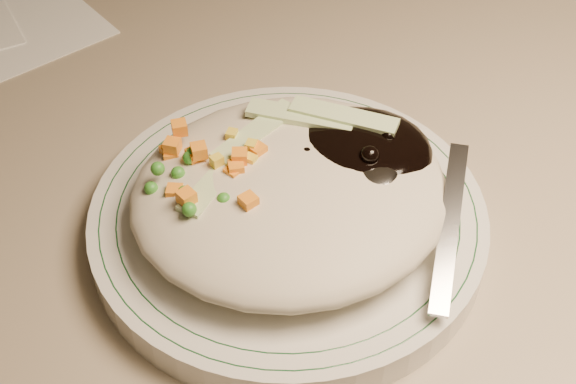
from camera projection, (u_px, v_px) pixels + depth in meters
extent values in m
cube|color=gray|center=(346.00, 67.00, 0.67)|extent=(1.40, 0.70, 0.04)
cylinder|color=silver|center=(288.00, 221.00, 0.50)|extent=(0.25, 0.25, 0.02)
torus|color=#144723|center=(288.00, 210.00, 0.50)|extent=(0.23, 0.23, 0.00)
torus|color=#144723|center=(288.00, 210.00, 0.50)|extent=(0.21, 0.21, 0.00)
ellipsoid|color=#B7AE95|center=(290.00, 193.00, 0.48)|extent=(0.19, 0.18, 0.04)
ellipsoid|color=black|center=(353.00, 156.00, 0.49)|extent=(0.10, 0.09, 0.03)
ellipsoid|color=orange|center=(209.00, 183.00, 0.48)|extent=(0.08, 0.08, 0.02)
sphere|color=black|center=(307.00, 156.00, 0.48)|extent=(0.01, 0.01, 0.01)
sphere|color=black|center=(349.00, 140.00, 0.49)|extent=(0.01, 0.01, 0.01)
sphere|color=black|center=(388.00, 136.00, 0.49)|extent=(0.01, 0.01, 0.01)
sphere|color=black|center=(369.00, 132.00, 0.50)|extent=(0.01, 0.01, 0.01)
sphere|color=black|center=(370.00, 155.00, 0.47)|extent=(0.01, 0.01, 0.01)
sphere|color=black|center=(348.00, 148.00, 0.49)|extent=(0.01, 0.01, 0.01)
sphere|color=black|center=(359.00, 134.00, 0.50)|extent=(0.01, 0.01, 0.01)
cube|color=orange|center=(199.00, 151.00, 0.47)|extent=(0.01, 0.01, 0.01)
cube|color=orange|center=(234.00, 183.00, 0.47)|extent=(0.01, 0.01, 0.01)
cube|color=orange|center=(172.00, 146.00, 0.48)|extent=(0.01, 0.01, 0.01)
cube|color=orange|center=(240.00, 157.00, 0.47)|extent=(0.01, 0.01, 0.01)
cube|color=orange|center=(236.00, 169.00, 0.47)|extent=(0.01, 0.01, 0.01)
cube|color=orange|center=(169.00, 152.00, 0.49)|extent=(0.01, 0.01, 0.01)
cube|color=orange|center=(195.00, 155.00, 0.48)|extent=(0.01, 0.01, 0.01)
cube|color=orange|center=(234.00, 174.00, 0.47)|extent=(0.01, 0.01, 0.01)
cube|color=orange|center=(257.00, 151.00, 0.48)|extent=(0.01, 0.01, 0.01)
cube|color=orange|center=(179.00, 128.00, 0.49)|extent=(0.01, 0.01, 0.01)
cube|color=orange|center=(187.00, 197.00, 0.45)|extent=(0.01, 0.01, 0.01)
cube|color=orange|center=(248.00, 202.00, 0.45)|extent=(0.01, 0.01, 0.01)
cube|color=orange|center=(175.00, 193.00, 0.46)|extent=(0.01, 0.01, 0.01)
cube|color=orange|center=(172.00, 156.00, 0.49)|extent=(0.01, 0.01, 0.01)
sphere|color=#388C28|center=(232.00, 164.00, 0.48)|extent=(0.01, 0.01, 0.01)
sphere|color=#388C28|center=(189.00, 209.00, 0.44)|extent=(0.01, 0.01, 0.01)
sphere|color=#388C28|center=(178.00, 173.00, 0.47)|extent=(0.01, 0.01, 0.01)
sphere|color=#388C28|center=(158.00, 169.00, 0.46)|extent=(0.01, 0.01, 0.01)
sphere|color=#388C28|center=(225.00, 160.00, 0.48)|extent=(0.01, 0.01, 0.01)
sphere|color=#388C28|center=(249.00, 198.00, 0.46)|extent=(0.01, 0.01, 0.01)
sphere|color=#388C28|center=(209.00, 178.00, 0.47)|extent=(0.01, 0.01, 0.01)
sphere|color=#388C28|center=(205.00, 203.00, 0.46)|extent=(0.01, 0.01, 0.01)
sphere|color=#388C28|center=(151.00, 188.00, 0.47)|extent=(0.01, 0.01, 0.01)
sphere|color=#388C28|center=(193.00, 154.00, 0.47)|extent=(0.01, 0.01, 0.01)
sphere|color=#388C28|center=(189.00, 157.00, 0.47)|extent=(0.01, 0.01, 0.01)
sphere|color=#388C28|center=(185.00, 193.00, 0.46)|extent=(0.01, 0.01, 0.01)
sphere|color=#388C28|center=(224.00, 200.00, 0.45)|extent=(0.01, 0.01, 0.01)
sphere|color=#388C28|center=(256.00, 137.00, 0.49)|extent=(0.01, 0.01, 0.01)
cube|color=yellow|center=(223.00, 161.00, 0.48)|extent=(0.01, 0.01, 0.01)
cube|color=yellow|center=(251.00, 160.00, 0.47)|extent=(0.01, 0.01, 0.01)
cube|color=yellow|center=(204.00, 161.00, 0.48)|extent=(0.01, 0.01, 0.01)
cube|color=yellow|center=(217.00, 161.00, 0.47)|extent=(0.01, 0.01, 0.01)
cube|color=yellow|center=(210.00, 180.00, 0.47)|extent=(0.01, 0.01, 0.01)
cube|color=yellow|center=(251.00, 147.00, 0.48)|extent=(0.01, 0.01, 0.01)
cube|color=yellow|center=(232.00, 135.00, 0.49)|extent=(0.01, 0.01, 0.01)
cube|color=yellow|center=(226.00, 179.00, 0.47)|extent=(0.01, 0.01, 0.01)
cube|color=#B2D18C|center=(256.00, 132.00, 0.49)|extent=(0.06, 0.05, 0.00)
cube|color=#B2D18C|center=(300.00, 116.00, 0.50)|extent=(0.07, 0.05, 0.00)
cube|color=#B2D18C|center=(220.00, 177.00, 0.47)|extent=(0.06, 0.06, 0.00)
cube|color=#B2D18C|center=(344.00, 116.00, 0.50)|extent=(0.06, 0.05, 0.00)
ellipsoid|color=silver|center=(371.00, 169.00, 0.47)|extent=(0.05, 0.06, 0.01)
cube|color=silver|center=(449.00, 225.00, 0.46)|extent=(0.06, 0.10, 0.03)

